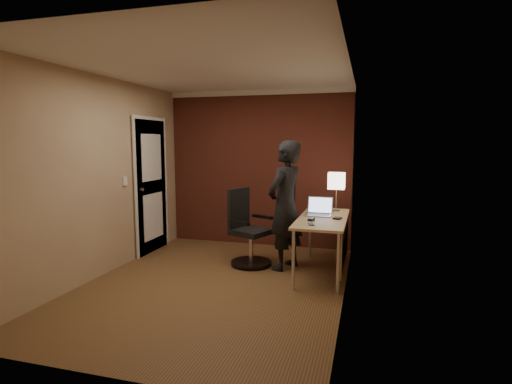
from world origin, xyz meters
TOP-DOWN VIEW (x-y plane):
  - room at (-0.27, 1.54)m, footprint 4.00×4.00m
  - desk at (1.25, 0.74)m, footprint 0.60×1.50m
  - desk_lamp at (1.30, 1.24)m, footprint 0.22×0.22m
  - laptop at (1.12, 0.90)m, footprint 0.34×0.27m
  - mouse at (1.07, 0.48)m, footprint 0.08×0.11m
  - phone at (1.10, 0.25)m, footprint 0.09×0.13m
  - wallet at (1.37, 0.68)m, footprint 0.11×0.13m
  - office_chair at (0.15, 0.83)m, footprint 0.60×0.65m
  - person at (0.68, 0.81)m, footprint 0.61×0.73m

SIDE VIEW (x-z plane):
  - office_chair at x=0.15m, z-range -0.06..0.97m
  - desk at x=1.25m, z-range 0.24..0.97m
  - phone at x=1.10m, z-range 0.73..0.74m
  - wallet at x=1.37m, z-range 0.73..0.75m
  - mouse at x=1.07m, z-range 0.73..0.76m
  - laptop at x=1.12m, z-range 0.68..0.91m
  - person at x=0.68m, z-range 0.00..1.71m
  - desk_lamp at x=1.30m, z-range 0.88..1.41m
  - room at x=-0.27m, z-range -0.63..3.37m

